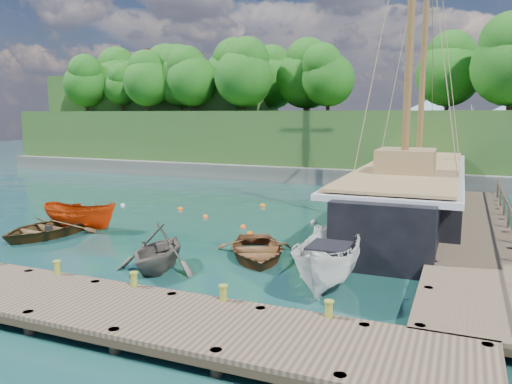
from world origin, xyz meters
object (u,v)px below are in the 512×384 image
motorboat_orange (81,229)px  cabin_boat_white (328,287)px  rowboat_1 (158,270)px  rowboat_2 (256,258)px  rowboat_0 (47,236)px  schooner (411,194)px

motorboat_orange → cabin_boat_white: size_ratio=0.79×
motorboat_orange → cabin_boat_white: bearing=-110.6°
rowboat_1 → cabin_boat_white: size_ratio=0.69×
rowboat_1 → cabin_boat_white: bearing=-3.3°
rowboat_2 → cabin_boat_white: size_ratio=0.86×
rowboat_0 → rowboat_1: bearing=-10.7°
rowboat_1 → rowboat_2: (2.76, 2.85, 0.00)m
rowboat_1 → schooner: schooner is taller
rowboat_0 → schooner: size_ratio=0.16×
rowboat_0 → motorboat_orange: (0.53, 1.73, 0.00)m
rowboat_2 → motorboat_orange: motorboat_orange is taller
rowboat_1 → rowboat_2: rowboat_1 is taller
rowboat_2 → cabin_boat_white: (3.53, -2.18, 0.00)m
motorboat_orange → cabin_boat_white: 14.05m
rowboat_1 → schooner: 16.04m
cabin_boat_white → schooner: schooner is taller
rowboat_2 → motorboat_orange: size_ratio=1.10×
rowboat_2 → rowboat_0: bearing=156.1°
cabin_boat_white → rowboat_1: bearing=-176.8°
rowboat_1 → motorboat_orange: size_ratio=0.87×
rowboat_0 → rowboat_1: (7.86, -2.39, 0.00)m
motorboat_orange → cabin_boat_white: (13.62, -3.45, 0.00)m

